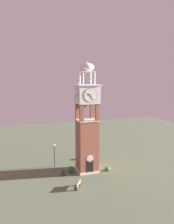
# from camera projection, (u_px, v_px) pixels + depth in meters

# --- Properties ---
(ground) EXTENTS (80.00, 80.00, 0.00)m
(ground) POSITION_uv_depth(u_px,v_px,m) (87.00, 170.00, 34.52)
(ground) COLOR #5B664C
(clock_tower) EXTENTS (3.62, 3.62, 17.29)m
(clock_tower) POSITION_uv_depth(u_px,v_px,m) (87.00, 128.00, 33.44)
(clock_tower) COLOR #93543D
(clock_tower) RESTS_ON ground
(park_bench) EXTENTS (1.27, 1.57, 0.95)m
(park_bench) POSITION_uv_depth(u_px,v_px,m) (78.00, 185.00, 28.81)
(park_bench) COLOR brown
(park_bench) RESTS_ON ground
(lamp_post) EXTENTS (0.36, 0.36, 4.00)m
(lamp_post) POSITION_uv_depth(u_px,v_px,m) (54.00, 151.00, 35.47)
(lamp_post) COLOR black
(lamp_post) RESTS_ON ground
(trash_bin) EXTENTS (0.52, 0.52, 0.80)m
(trash_bin) POSITION_uv_depth(u_px,v_px,m) (63.00, 173.00, 32.45)
(trash_bin) COLOR #2D2D33
(trash_bin) RESTS_ON ground
(shrub_near_entry) EXTENTS (0.80, 0.80, 1.03)m
(shrub_near_entry) POSITION_uv_depth(u_px,v_px,m) (71.00, 169.00, 33.62)
(shrub_near_entry) COLOR #336638
(shrub_near_entry) RESTS_ON ground
(shrub_left_of_tower) EXTENTS (0.90, 0.90, 0.82)m
(shrub_left_of_tower) POSITION_uv_depth(u_px,v_px,m) (86.00, 157.00, 39.33)
(shrub_left_of_tower) COLOR #336638
(shrub_left_of_tower) RESTS_ON ground
(shrub_behind_bench) EXTENTS (1.02, 1.02, 0.61)m
(shrub_behind_bench) POSITION_uv_depth(u_px,v_px,m) (107.00, 169.00, 34.34)
(shrub_behind_bench) COLOR #336638
(shrub_behind_bench) RESTS_ON ground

